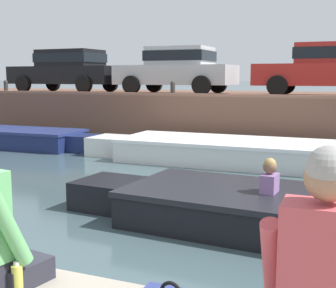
{
  "coord_description": "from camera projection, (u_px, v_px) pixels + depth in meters",
  "views": [
    {
      "loc": [
        2.96,
        -2.38,
        2.11
      ],
      "look_at": [
        0.45,
        3.61,
        1.17
      ],
      "focal_mm": 50.0,
      "sensor_mm": 36.0,
      "label": 1
    }
  ],
  "objects": [
    {
      "name": "boat_moored_west_navy",
      "position": [
        18.0,
        138.0,
        14.14
      ],
      "size": [
        5.27,
        1.73,
        0.55
      ],
      "color": "navy",
      "rests_on": "ground"
    },
    {
      "name": "mooring_bollard_mid",
      "position": [
        173.0,
        88.0,
        13.88
      ],
      "size": [
        0.15,
        0.15,
        0.44
      ],
      "color": "#2D2B28",
      "rests_on": "far_quay_wall"
    },
    {
      "name": "mooring_bollard_west",
      "position": [
        6.0,
        86.0,
        16.29
      ],
      "size": [
        0.15,
        0.15,
        0.44
      ],
      "color": "#2D2B28",
      "rests_on": "far_quay_wall"
    },
    {
      "name": "car_leftmost_black",
      "position": [
        68.0,
        69.0,
        17.35
      ],
      "size": [
        4.39,
        2.01,
        1.54
      ],
      "color": "black",
      "rests_on": "far_quay_wall"
    },
    {
      "name": "car_centre_red",
      "position": [
        329.0,
        67.0,
        13.83
      ],
      "size": [
        4.21,
        2.06,
        1.54
      ],
      "color": "#B2231E",
      "rests_on": "far_quay_wall"
    },
    {
      "name": "motorboat_passing",
      "position": [
        311.0,
        217.0,
        6.21
      ],
      "size": [
        6.98,
        2.29,
        1.02
      ],
      "color": "black",
      "rests_on": "ground"
    },
    {
      "name": "far_wall_coping",
      "position": [
        249.0,
        96.0,
        12.9
      ],
      "size": [
        60.0,
        0.24,
        0.08
      ],
      "primitive_type": "cube",
      "color": "brown",
      "rests_on": "far_quay_wall"
    },
    {
      "name": "person_seated_middle",
      "position": [
        324.0,
        280.0,
        2.01
      ],
      "size": [
        0.54,
        0.53,
        0.96
      ],
      "color": "#282833",
      "rests_on": "near_quay"
    },
    {
      "name": "boat_moored_central_white",
      "position": [
        223.0,
        151.0,
        11.57
      ],
      "size": [
        6.84,
        2.14,
        0.58
      ],
      "color": "white",
      "rests_on": "ground"
    },
    {
      "name": "far_quay_wall",
      "position": [
        268.0,
        117.0,
        15.64
      ],
      "size": [
        60.0,
        6.0,
        1.55
      ],
      "primitive_type": "cube",
      "color": "brown",
      "rests_on": "ground"
    },
    {
      "name": "ground_plane",
      "position": [
        179.0,
        196.0,
        8.31
      ],
      "size": [
        400.0,
        400.0,
        0.0
      ],
      "primitive_type": "plane",
      "color": "#3D5156"
    },
    {
      "name": "car_left_inner_silver",
      "position": [
        178.0,
        68.0,
        15.68
      ],
      "size": [
        3.93,
        2.03,
        1.54
      ],
      "color": "#B7BABC",
      "rests_on": "far_quay_wall"
    },
    {
      "name": "bottle_drink",
      "position": [
        17.0,
        280.0,
        2.65
      ],
      "size": [
        0.06,
        0.06,
        0.2
      ],
      "color": "#CCC64C",
      "rests_on": "near_quay"
    }
  ]
}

